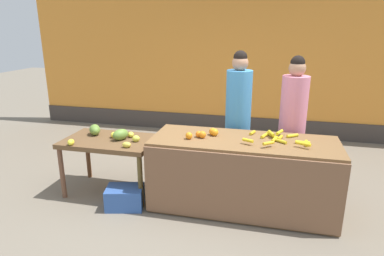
% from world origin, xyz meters
% --- Properties ---
extents(ground_plane, '(24.00, 24.00, 0.00)m').
position_xyz_m(ground_plane, '(0.00, 0.00, 0.00)').
color(ground_plane, '#756B5B').
extents(market_wall_back, '(8.66, 0.23, 3.08)m').
position_xyz_m(market_wall_back, '(0.00, 3.03, 1.51)').
color(market_wall_back, orange).
rests_on(market_wall_back, ground).
extents(fruit_stall_counter, '(2.16, 0.83, 0.87)m').
position_xyz_m(fruit_stall_counter, '(0.46, -0.01, 0.43)').
color(fruit_stall_counter, brown).
rests_on(fruit_stall_counter, ground).
extents(side_table_wooden, '(1.17, 0.73, 0.74)m').
position_xyz_m(side_table_wooden, '(-1.26, 0.00, 0.65)').
color(side_table_wooden, brown).
rests_on(side_table_wooden, ground).
extents(banana_bunch_pile, '(0.74, 0.57, 0.07)m').
position_xyz_m(banana_bunch_pile, '(0.85, 0.07, 0.90)').
color(banana_bunch_pile, gold).
rests_on(banana_bunch_pile, fruit_stall_counter).
extents(orange_pile, '(0.36, 0.30, 0.09)m').
position_xyz_m(orange_pile, '(-0.00, -0.01, 0.91)').
color(orange_pile, orange).
rests_on(orange_pile, fruit_stall_counter).
extents(mango_papaya_pile, '(0.82, 0.63, 0.14)m').
position_xyz_m(mango_papaya_pile, '(-1.27, 0.03, 0.80)').
color(mango_papaya_pile, yellow).
rests_on(mango_papaya_pile, side_table_wooden).
extents(vendor_woman_blue_shirt, '(0.34, 0.34, 1.84)m').
position_xyz_m(vendor_woman_blue_shirt, '(0.32, 0.65, 0.93)').
color(vendor_woman_blue_shirt, '#33333D').
rests_on(vendor_woman_blue_shirt, ground).
extents(vendor_woman_pink_shirt, '(0.34, 0.34, 1.79)m').
position_xyz_m(vendor_woman_pink_shirt, '(1.02, 0.64, 0.90)').
color(vendor_woman_pink_shirt, '#33333D').
rests_on(vendor_woman_pink_shirt, ground).
extents(produce_crate, '(0.50, 0.42, 0.26)m').
position_xyz_m(produce_crate, '(-0.92, -0.36, 0.13)').
color(produce_crate, '#3359A5').
rests_on(produce_crate, ground).
extents(produce_sack, '(0.40, 0.44, 0.55)m').
position_xyz_m(produce_sack, '(-0.42, 0.84, 0.27)').
color(produce_sack, tan).
rests_on(produce_sack, ground).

